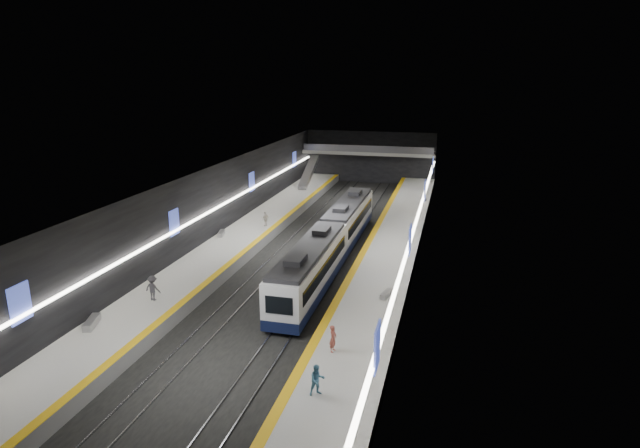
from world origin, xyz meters
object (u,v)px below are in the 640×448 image
(passenger_right_b, at_px, (317,380))
(passenger_left_b, at_px, (153,288))
(passenger_right_a, at_px, (333,339))
(passenger_left_a, at_px, (266,219))
(train, at_px, (332,239))
(bench_left_near, at_px, (92,323))
(bench_right_near, at_px, (387,294))
(bench_left_far, at_px, (221,233))
(bench_right_far, at_px, (424,199))
(escalator, at_px, (309,172))

(passenger_right_b, height_order, passenger_left_b, passenger_left_b)
(passenger_right_b, bearing_deg, passenger_right_a, 59.18)
(passenger_left_a, bearing_deg, train, 74.47)
(bench_left_near, xyz_separation_m, bench_right_near, (17.82, 9.39, -0.04))
(bench_left_far, height_order, passenger_right_b, passenger_right_b)
(passenger_right_b, bearing_deg, bench_right_near, 48.78)
(bench_right_far, bearing_deg, passenger_right_a, -109.69)
(bench_right_far, height_order, passenger_left_b, passenger_left_b)
(bench_left_near, bearing_deg, passenger_right_a, -15.40)
(passenger_right_a, bearing_deg, passenger_right_b, -168.27)
(bench_left_near, distance_m, bench_right_near, 20.14)
(bench_right_near, bearing_deg, train, 139.44)
(bench_left_far, relative_size, passenger_left_a, 1.08)
(train, xyz_separation_m, passenger_right_a, (4.15, -17.53, -0.38))
(bench_right_near, relative_size, passenger_right_b, 0.97)
(bench_left_far, relative_size, bench_right_far, 1.07)
(bench_right_near, bearing_deg, passenger_left_b, -148.97)
(bench_right_near, xyz_separation_m, bench_right_far, (0.61, 31.63, -0.00))
(passenger_right_a, bearing_deg, bench_left_near, 101.45)
(escalator, relative_size, bench_left_far, 4.67)
(escalator, relative_size, passenger_right_a, 4.89)
(passenger_left_a, bearing_deg, bench_right_far, 157.81)
(escalator, distance_m, passenger_left_a, 21.81)
(train, height_order, passenger_left_a, train)
(bench_left_near, distance_m, passenger_right_a, 15.84)
(bench_right_near, xyz_separation_m, passenger_left_b, (-16.11, -4.80, 0.73))
(bench_left_far, bearing_deg, passenger_left_b, -96.34)
(passenger_right_a, height_order, passenger_right_b, passenger_right_b)
(escalator, xyz_separation_m, passenger_left_a, (1.28, -21.74, -1.11))
(passenger_left_b, bearing_deg, passenger_right_b, 155.61)
(escalator, relative_size, passenger_left_b, 4.32)
(bench_left_near, bearing_deg, bench_right_near, 10.05)
(bench_left_near, xyz_separation_m, passenger_right_a, (15.81, 0.65, 0.58))
(escalator, xyz_separation_m, bench_right_far, (16.76, -5.43, -1.70))
(bench_right_near, bearing_deg, passenger_right_a, -88.47)
(bench_right_far, relative_size, passenger_left_a, 1.01)
(passenger_right_b, xyz_separation_m, passenger_left_b, (-14.31, 8.39, 0.09))
(bench_left_far, relative_size, passenger_right_b, 1.03)
(bench_left_far, distance_m, bench_right_far, 27.79)
(bench_left_near, bearing_deg, escalator, 70.21)
(escalator, relative_size, bench_right_far, 5.01)
(passenger_right_a, relative_size, passenger_right_b, 0.99)
(bench_right_far, relative_size, passenger_left_b, 0.86)
(escalator, height_order, bench_left_far, escalator)
(bench_right_far, bearing_deg, train, -122.47)
(bench_right_near, bearing_deg, bench_left_near, -137.77)
(passenger_left_a, bearing_deg, bench_left_near, 14.52)
(bench_right_far, height_order, passenger_left_a, passenger_left_a)
(train, distance_m, passenger_right_a, 18.01)
(train, height_order, bench_left_far, train)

